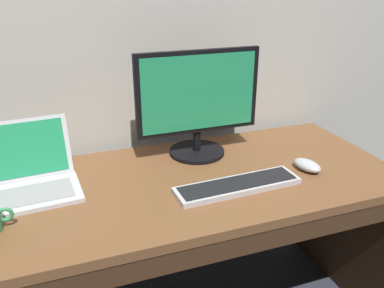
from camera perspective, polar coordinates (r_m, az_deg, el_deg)
The scene contains 5 objects.
desk at distance 1.59m, azimuth -2.05°, elevation -10.75°, with size 1.73×0.72×0.74m.
laptop_silver at distance 1.53m, azimuth -22.38°, elevation -4.81°, with size 0.36×0.32×0.23m.
external_monitor at distance 1.64m, azimuth 0.86°, elevation 5.86°, with size 0.52×0.24×0.45m.
wired_keyboard at distance 1.46m, azimuth 6.54°, elevation -5.89°, with size 0.47×0.14×0.02m.
computer_mouse at distance 1.64m, azimuth 16.12°, elevation -2.94°, with size 0.07×0.12×0.04m, color #B7B7BC.
Camera 1 is at (-0.39, -1.27, 1.46)m, focal length 37.38 mm.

